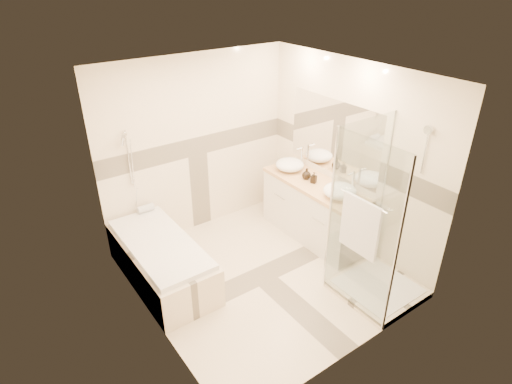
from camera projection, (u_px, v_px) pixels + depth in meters
room at (265, 185)px, 4.83m from camera, size 2.82×3.02×2.52m
bathtub at (161, 259)px, 5.18m from camera, size 0.75×1.70×0.56m
vanity at (313, 210)px, 5.97m from camera, size 0.58×1.62×0.85m
shower_enclosure at (370, 257)px, 4.88m from camera, size 0.96×0.93×2.04m
vessel_sink_near at (290, 165)px, 6.10m from camera, size 0.41×0.41×0.16m
vessel_sink_far at (340, 191)px, 5.39m from camera, size 0.42×0.42×0.17m
faucet_near at (302, 155)px, 6.16m from camera, size 0.13×0.03×0.31m
faucet_far at (352, 180)px, 5.46m from camera, size 0.12×0.03×0.29m
amenity_bottle_a at (314, 178)px, 5.74m from camera, size 0.09×0.09×0.15m
amenity_bottle_b at (307, 174)px, 5.84m from camera, size 0.15×0.15×0.16m
folded_towels at (285, 165)px, 6.19m from camera, size 0.17×0.24×0.07m
rolled_towel at (146, 208)px, 5.65m from camera, size 0.21×0.10×0.10m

